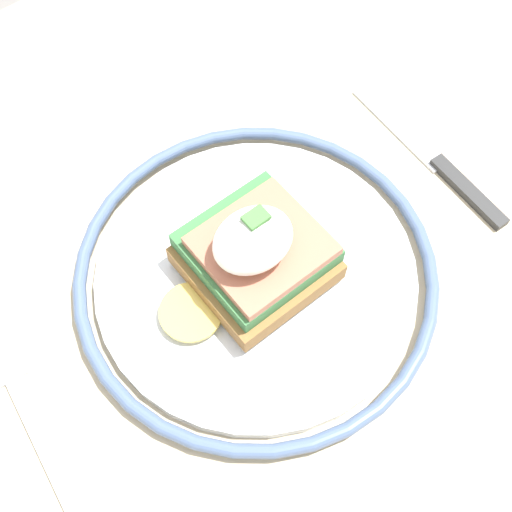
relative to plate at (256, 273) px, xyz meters
The scene contains 6 objects.
ground_plane 0.78m from the plate, 67.37° to the right, with size 6.00×6.00×0.00m, color gray.
dining_table 0.13m from the plate, 67.37° to the right, with size 1.11×0.82×0.77m.
plate is the anchor object (origin of this frame).
sandwich 0.03m from the plate, 161.35° to the right, with size 0.13×0.09×0.07m.
fork 0.18m from the plate, behind, with size 0.03×0.16×0.00m.
knife 0.18m from the plate, ahead, with size 0.03×0.18×0.01m.
Camera 1 is at (-0.15, -0.13, 1.20)m, focal length 45.00 mm.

